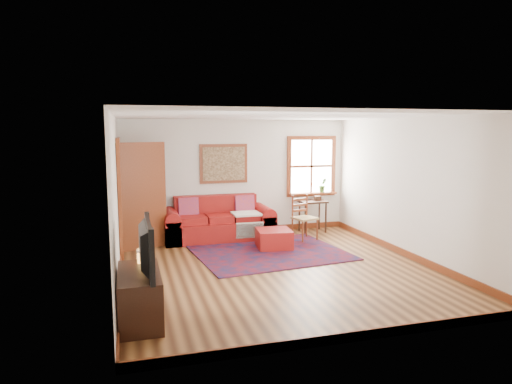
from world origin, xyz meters
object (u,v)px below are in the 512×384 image
object	(u,v)px
ladder_back_chair	(303,216)
red_ottoman	(274,239)
red_leather_sofa	(219,225)
side_table	(313,206)
media_cabinet	(140,296)

from	to	relation	value
ladder_back_chair	red_ottoman	bearing A→B (deg)	-148.66
red_ottoman	ladder_back_chair	world-z (taller)	ladder_back_chair
red_leather_sofa	side_table	distance (m)	2.18
side_table	media_cabinet	world-z (taller)	side_table
ladder_back_chair	media_cabinet	world-z (taller)	ladder_back_chair
side_table	media_cabinet	size ratio (longest dim) A/B	0.64
side_table	ladder_back_chair	world-z (taller)	ladder_back_chair
red_ottoman	ladder_back_chair	distance (m)	0.99
red_leather_sofa	media_cabinet	xyz separation A→B (m)	(-1.73, -3.83, 0.01)
red_ottoman	ladder_back_chair	bearing A→B (deg)	37.86
red_leather_sofa	red_ottoman	size ratio (longest dim) A/B	3.53
side_table	ladder_back_chair	size ratio (longest dim) A/B	0.76
red_leather_sofa	side_table	xyz separation A→B (m)	(2.16, 0.07, 0.29)
red_ottoman	side_table	xyz separation A→B (m)	(1.29, 1.14, 0.40)
red_leather_sofa	ladder_back_chair	bearing A→B (deg)	-19.14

